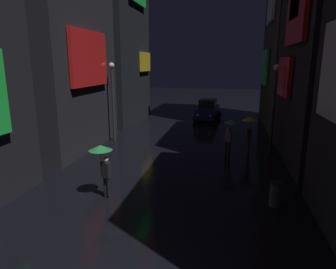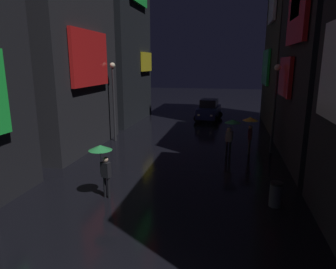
{
  "view_description": "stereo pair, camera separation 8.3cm",
  "coord_description": "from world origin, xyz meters",
  "px_view_note": "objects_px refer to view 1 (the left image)",
  "views": [
    {
      "loc": [
        2.41,
        -3.74,
        5.12
      ],
      "look_at": [
        0.0,
        8.35,
        2.19
      ],
      "focal_mm": 32.0,
      "sensor_mm": 36.0,
      "label": 1
    },
    {
      "loc": [
        2.49,
        -3.72,
        5.12
      ],
      "look_at": [
        0.0,
        8.35,
        2.19
      ],
      "focal_mm": 32.0,
      "sensor_mm": 36.0,
      "label": 2
    }
  ],
  "objects_px": {
    "streetlamp_left_far": "(113,93)",
    "car_distant": "(208,110)",
    "pedestrian_midstreet_left_green": "(102,157)",
    "pedestrian_midstreet_centre_yellow": "(250,125)",
    "pedestrian_foreground_left_green": "(231,127)",
    "trash_bin": "(276,194)",
    "streetlamp_right_far": "(274,98)"
  },
  "relations": [
    {
      "from": "streetlamp_left_far",
      "to": "car_distant",
      "type": "bearing_deg",
      "value": 58.02
    },
    {
      "from": "pedestrian_midstreet_left_green",
      "to": "pedestrian_midstreet_centre_yellow",
      "type": "height_order",
      "value": "same"
    },
    {
      "from": "car_distant",
      "to": "streetlamp_left_far",
      "type": "height_order",
      "value": "streetlamp_left_far"
    },
    {
      "from": "pedestrian_foreground_left_green",
      "to": "trash_bin",
      "type": "distance_m",
      "value": 6.24
    },
    {
      "from": "streetlamp_left_far",
      "to": "streetlamp_right_far",
      "type": "distance_m",
      "value": 10.04
    },
    {
      "from": "trash_bin",
      "to": "pedestrian_midstreet_centre_yellow",
      "type": "bearing_deg",
      "value": 94.92
    },
    {
      "from": "pedestrian_midstreet_centre_yellow",
      "to": "car_distant",
      "type": "xyz_separation_m",
      "value": [
        -3.07,
        10.17,
        -0.74
      ]
    },
    {
      "from": "pedestrian_midstreet_left_green",
      "to": "car_distant",
      "type": "bearing_deg",
      "value": 80.87
    },
    {
      "from": "pedestrian_midstreet_centre_yellow",
      "to": "streetlamp_right_far",
      "type": "distance_m",
      "value": 2.03
    },
    {
      "from": "pedestrian_midstreet_centre_yellow",
      "to": "car_distant",
      "type": "bearing_deg",
      "value": 106.8
    },
    {
      "from": "pedestrian_midstreet_left_green",
      "to": "trash_bin",
      "type": "relative_size",
      "value": 2.28
    },
    {
      "from": "pedestrian_midstreet_centre_yellow",
      "to": "car_distant",
      "type": "height_order",
      "value": "pedestrian_midstreet_centre_yellow"
    },
    {
      "from": "car_distant",
      "to": "streetlamp_right_far",
      "type": "relative_size",
      "value": 0.84
    },
    {
      "from": "pedestrian_foreground_left_green",
      "to": "trash_bin",
      "type": "xyz_separation_m",
      "value": [
        1.63,
        -5.9,
        -1.2
      ]
    },
    {
      "from": "pedestrian_foreground_left_green",
      "to": "streetlamp_right_far",
      "type": "xyz_separation_m",
      "value": [
        2.33,
        1.14,
        1.55
      ]
    },
    {
      "from": "pedestrian_foreground_left_green",
      "to": "car_distant",
      "type": "relative_size",
      "value": 0.5
    },
    {
      "from": "pedestrian_midstreet_left_green",
      "to": "pedestrian_foreground_left_green",
      "type": "height_order",
      "value": "same"
    },
    {
      "from": "streetlamp_left_far",
      "to": "trash_bin",
      "type": "bearing_deg",
      "value": -40.26
    },
    {
      "from": "car_distant",
      "to": "streetlamp_left_far",
      "type": "relative_size",
      "value": 0.82
    },
    {
      "from": "pedestrian_foreground_left_green",
      "to": "streetlamp_right_far",
      "type": "bearing_deg",
      "value": 26.08
    },
    {
      "from": "pedestrian_midstreet_centre_yellow",
      "to": "trash_bin",
      "type": "bearing_deg",
      "value": -85.08
    },
    {
      "from": "pedestrian_midstreet_left_green",
      "to": "car_distant",
      "type": "height_order",
      "value": "pedestrian_midstreet_left_green"
    },
    {
      "from": "pedestrian_midstreet_centre_yellow",
      "to": "streetlamp_left_far",
      "type": "relative_size",
      "value": 0.41
    },
    {
      "from": "pedestrian_foreground_left_green",
      "to": "pedestrian_midstreet_left_green",
      "type": "bearing_deg",
      "value": -126.79
    },
    {
      "from": "pedestrian_foreground_left_green",
      "to": "pedestrian_midstreet_centre_yellow",
      "type": "distance_m",
      "value": 1.35
    },
    {
      "from": "pedestrian_midstreet_left_green",
      "to": "pedestrian_midstreet_centre_yellow",
      "type": "distance_m",
      "value": 9.39
    },
    {
      "from": "pedestrian_midstreet_left_green",
      "to": "pedestrian_midstreet_centre_yellow",
      "type": "xyz_separation_m",
      "value": [
        5.88,
        7.31,
        0.0
      ]
    },
    {
      "from": "car_distant",
      "to": "trash_bin",
      "type": "bearing_deg",
      "value": -77.82
    },
    {
      "from": "streetlamp_left_far",
      "to": "pedestrian_foreground_left_green",
      "type": "bearing_deg",
      "value": -14.46
    },
    {
      "from": "pedestrian_midstreet_centre_yellow",
      "to": "streetlamp_right_far",
      "type": "xyz_separation_m",
      "value": [
        1.28,
        0.29,
        1.55
      ]
    },
    {
      "from": "pedestrian_foreground_left_green",
      "to": "car_distant",
      "type": "bearing_deg",
      "value": 100.4
    },
    {
      "from": "pedestrian_midstreet_left_green",
      "to": "streetlamp_left_far",
      "type": "xyz_separation_m",
      "value": [
        -2.84,
        8.44,
        1.6
      ]
    }
  ]
}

